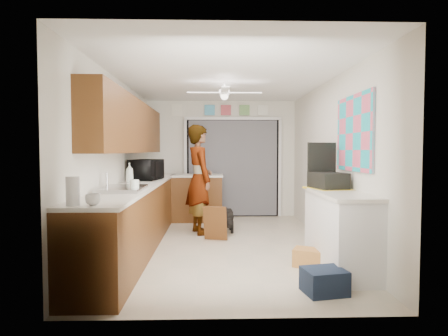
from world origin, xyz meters
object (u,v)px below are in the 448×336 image
object	(u,v)px
cardboard_box	(308,258)
suitcase	(328,180)
soap_bottle	(129,173)
navy_crate	(324,281)
paper_towel_roll	(73,191)
cup	(93,200)
microwave	(147,170)
man	(199,179)
dog	(227,220)

from	to	relation	value
cardboard_box	suitcase	bearing A→B (deg)	40.21
soap_bottle	navy_crate	bearing A→B (deg)	-40.55
paper_towel_roll	cardboard_box	distance (m)	2.86
cup	suitcase	xyz separation A→B (m)	(2.57, 1.44, 0.05)
cup	navy_crate	distance (m)	2.38
microwave	man	bearing A→B (deg)	-69.00
microwave	dog	bearing A→B (deg)	-69.40
dog	man	bearing A→B (deg)	-172.90
navy_crate	dog	world-z (taller)	dog
cup	cardboard_box	world-z (taller)	cup
navy_crate	dog	distance (m)	2.99
microwave	cardboard_box	distance (m)	3.04
dog	paper_towel_roll	bearing A→B (deg)	-118.37
paper_towel_roll	suitcase	world-z (taller)	paper_towel_roll
dog	cup	bearing A→B (deg)	-115.69
cardboard_box	navy_crate	size ratio (longest dim) A/B	0.86
soap_bottle	suitcase	bearing A→B (deg)	-17.87
man	suitcase	bearing A→B (deg)	-153.56
cup	man	xyz separation A→B (m)	(0.84, 3.07, -0.06)
cardboard_box	paper_towel_roll	bearing A→B (deg)	-154.28
cup	paper_towel_roll	distance (m)	0.19
suitcase	man	size ratio (longest dim) A/B	0.26
microwave	dog	distance (m)	1.65
microwave	soap_bottle	bearing A→B (deg)	174.59
soap_bottle	microwave	bearing A→B (deg)	74.67
cardboard_box	man	bearing A→B (deg)	126.62
navy_crate	microwave	bearing A→B (deg)	130.50
paper_towel_roll	navy_crate	world-z (taller)	paper_towel_roll
soap_bottle	cup	distance (m)	2.34
soap_bottle	paper_towel_roll	world-z (taller)	soap_bottle
microwave	navy_crate	distance (m)	3.57
navy_crate	man	size ratio (longest dim) A/B	0.21
cup	dog	bearing A→B (deg)	67.18
suitcase	microwave	bearing A→B (deg)	138.23
microwave	dog	world-z (taller)	microwave
dog	suitcase	bearing A→B (deg)	-56.97
soap_bottle	man	xyz separation A→B (m)	(1.03, 0.74, -0.16)
man	dog	world-z (taller)	man
microwave	navy_crate	xyz separation A→B (m)	(2.23, -2.61, -0.99)
microwave	cardboard_box	world-z (taller)	microwave
suitcase	cardboard_box	size ratio (longest dim) A/B	1.39
soap_bottle	man	world-z (taller)	man
cup	cardboard_box	xyz separation A→B (m)	(2.25, 1.17, -0.89)
suitcase	dog	bearing A→B (deg)	113.37
microwave	cardboard_box	size ratio (longest dim) A/B	1.79
soap_bottle	suitcase	distance (m)	2.91
navy_crate	man	xyz separation A→B (m)	(-1.35, 2.78, 0.81)
soap_bottle	paper_towel_roll	distance (m)	2.33
cardboard_box	dog	xyz separation A→B (m)	(-0.92, 1.99, 0.11)
cup	man	bearing A→B (deg)	74.72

